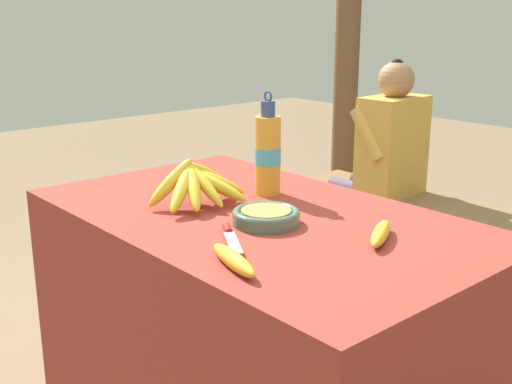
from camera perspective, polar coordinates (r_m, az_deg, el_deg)
market_counter at (r=1.97m, az=0.15°, el=-12.62°), size 1.34×0.80×0.77m
banana_bunch_ripe at (r=1.89m, az=-5.17°, el=0.79°), size 0.20×0.31×0.15m
serving_bowl at (r=1.73m, az=0.89°, el=-2.13°), size 0.18×0.18×0.04m
water_bottle at (r=1.99m, az=1.05°, el=3.44°), size 0.08×0.08×0.32m
loose_banana_front at (r=1.44m, az=-2.03°, el=-6.06°), size 0.21×0.09×0.04m
loose_banana_side at (r=1.63m, az=11.02°, el=-3.64°), size 0.13×0.18×0.04m
knife at (r=1.62m, az=-2.34°, el=-3.82°), size 0.19×0.13×0.02m
wooden_bench at (r=3.07m, az=17.57°, el=-2.78°), size 1.76×0.32×0.46m
seated_vendor at (r=3.20m, az=11.24°, el=3.24°), size 0.41×0.40×1.11m
support_post_near at (r=3.86m, az=8.12°, el=12.57°), size 0.14×0.14×2.24m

